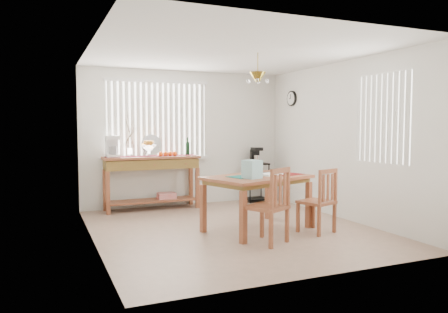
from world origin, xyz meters
name	(u,v)px	position (x,y,z in m)	size (l,w,h in m)	color
ground	(232,229)	(0.00, 0.00, -0.01)	(4.00, 4.50, 0.01)	tan
room_shell	(232,116)	(0.00, 0.02, 1.69)	(4.20, 4.70, 2.70)	white
sideboard	(152,169)	(-0.73, 1.98, 0.74)	(1.75, 0.49, 0.99)	brown
sideboard_items	(137,148)	(-1.00, 2.00, 1.14)	(1.66, 0.42, 0.76)	maroon
wire_cart	(256,178)	(1.42, 2.00, 0.47)	(0.46, 0.37, 0.78)	black
cart_items	(256,156)	(1.42, 2.01, 0.93)	(0.18, 0.22, 0.32)	black
dining_table	(257,182)	(0.32, -0.19, 0.71)	(1.73, 1.39, 0.80)	brown
table_items	(256,171)	(0.22, -0.36, 0.90)	(1.26, 0.59, 0.26)	#126961
chair_left	(269,206)	(0.12, -0.93, 0.49)	(0.63, 0.63, 1.00)	brown
chair_right	(319,201)	(1.05, -0.70, 0.46)	(0.55, 0.55, 0.94)	brown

